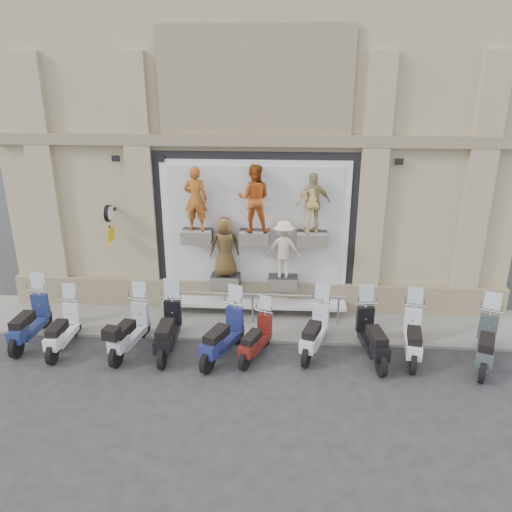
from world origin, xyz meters
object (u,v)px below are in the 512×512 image
object	(u,v)px
scooter_c	(129,322)
scooter_j	(487,335)
scooter_b	(62,322)
scooter_h	(373,328)
scooter_e	(223,327)
scooter_i	(414,328)
guard_rail	(253,309)
scooter_a	(28,313)
clock_sign_bracket	(109,219)
scooter_f	(256,331)
scooter_d	(167,321)
scooter_g	(315,323)

from	to	relation	value
scooter_c	scooter_j	xyz separation A→B (m)	(8.46, -0.07, 0.01)
scooter_b	scooter_j	bearing A→B (deg)	-0.41
scooter_b	scooter_h	size ratio (longest dim) A/B	0.92
scooter_c	scooter_e	size ratio (longest dim) A/B	0.98
scooter_i	scooter_j	world-z (taller)	scooter_j
guard_rail	scooter_h	distance (m)	3.35
scooter_j	scooter_h	bearing A→B (deg)	-161.58
scooter_h	scooter_e	bearing A→B (deg)	174.00
scooter_a	scooter_j	size ratio (longest dim) A/B	1.01
scooter_c	scooter_e	world-z (taller)	scooter_e
scooter_h	scooter_i	world-z (taller)	scooter_h
scooter_c	scooter_i	xyz separation A→B (m)	(6.85, 0.18, -0.01)
scooter_a	scooter_c	bearing A→B (deg)	-4.98
clock_sign_bracket	scooter_c	size ratio (longest dim) A/B	0.52
scooter_f	scooter_i	bearing A→B (deg)	24.37
scooter_b	scooter_d	bearing A→B (deg)	1.12
scooter_e	scooter_i	xyz separation A→B (m)	(4.54, 0.31, -0.03)
scooter_j	guard_rail	bearing A→B (deg)	-174.96
scooter_f	scooter_j	size ratio (longest dim) A/B	0.85
guard_rail	clock_sign_bracket	world-z (taller)	clock_sign_bracket
scooter_f	guard_rail	bearing A→B (deg)	118.06
clock_sign_bracket	scooter_a	distance (m)	3.15
scooter_a	scooter_j	distance (m)	11.13
scooter_i	scooter_f	bearing A→B (deg)	-166.66
scooter_h	scooter_d	bearing A→B (deg)	171.06
scooter_i	scooter_j	bearing A→B (deg)	0.96
scooter_h	scooter_a	bearing A→B (deg)	169.44
scooter_a	scooter_g	bearing A→B (deg)	0.86
scooter_d	scooter_e	distance (m)	1.38
guard_rail	scooter_g	distance (m)	2.11
scooter_i	scooter_j	size ratio (longest dim) A/B	0.97
guard_rail	scooter_j	size ratio (longest dim) A/B	2.54
scooter_b	scooter_e	bearing A→B (deg)	-1.78
scooter_b	scooter_e	distance (m)	4.00
scooter_e	scooter_h	bearing A→B (deg)	24.96
scooter_b	scooter_c	distance (m)	1.68
scooter_d	scooter_j	world-z (taller)	scooter_d
scooter_i	scooter_a	bearing A→B (deg)	-170.62
scooter_b	scooter_f	distance (m)	4.79
scooter_h	scooter_i	size ratio (longest dim) A/B	1.04
guard_rail	scooter_a	xyz separation A→B (m)	(-5.56, -1.32, 0.35)
clock_sign_bracket	scooter_d	xyz separation A→B (m)	(1.94, -2.01, -1.97)
scooter_i	guard_rail	bearing A→B (deg)	170.30
scooter_i	scooter_b	bearing A→B (deg)	-168.84
clock_sign_bracket	scooter_i	xyz separation A→B (m)	(7.86, -1.88, -2.02)
scooter_f	scooter_d	bearing A→B (deg)	-161.51
scooter_b	scooter_i	xyz separation A→B (m)	(8.54, 0.19, 0.03)
scooter_d	scooter_h	world-z (taller)	scooter_d
scooter_i	scooter_j	xyz separation A→B (m)	(1.60, -0.25, 0.02)
scooter_e	scooter_j	world-z (taller)	scooter_e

